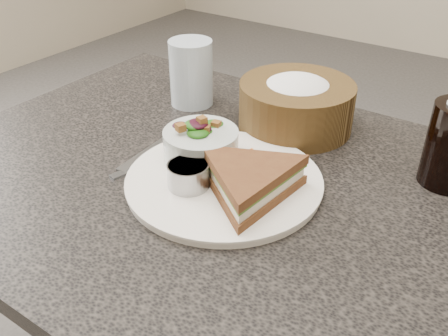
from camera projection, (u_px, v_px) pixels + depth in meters
dinner_plate at (224, 181)px, 0.75m from camera, size 0.29×0.29×0.01m
sandwich at (249, 181)px, 0.69m from camera, size 0.26×0.26×0.05m
salad_bowl at (201, 140)px, 0.77m from camera, size 0.15×0.15×0.07m
dressing_ramekin at (188, 175)px, 0.72m from camera, size 0.07×0.07×0.04m
orange_wedge at (251, 156)px, 0.77m from camera, size 0.09×0.09×0.03m
fork at (155, 147)px, 0.84m from camera, size 0.03×0.18×0.00m
knife at (169, 153)px, 0.83m from camera, size 0.06×0.22×0.00m
bread_basket at (297, 98)px, 0.88m from camera, size 0.21×0.21×0.12m
water_glass at (191, 73)px, 0.96m from camera, size 0.11×0.11×0.13m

